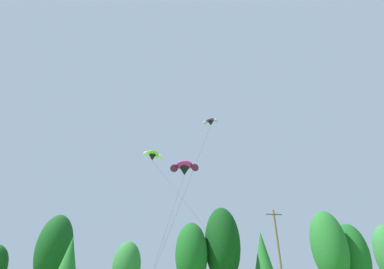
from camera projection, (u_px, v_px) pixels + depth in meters
The scene contains 12 objects.
treeline_tree_c at pixel (54, 249), 45.14m from camera, with size 5.43×5.43×13.45m.
treeline_tree_d at pixel (68, 262), 39.97m from camera, with size 3.63×3.63×9.23m.
treeline_tree_e at pixel (127, 266), 44.31m from camera, with size 4.33×4.33×9.37m.
treeline_tree_f at pixel (191, 254), 45.48m from camera, with size 5.14×5.14×12.35m.
treeline_tree_g at pixel (222, 244), 47.67m from camera, with size 5.91×5.91×15.23m.
treeline_tree_h at pixel (263, 258), 46.69m from camera, with size 4.06×4.06×11.18m.
treeline_tree_i at pixel (329, 246), 47.10m from camera, with size 5.73×5.73×14.56m.
treeline_tree_j at pixel (353, 254), 48.39m from camera, with size 5.26×5.26×12.81m.
utility_pole at pixel (279, 255), 35.87m from camera, with size 2.20×0.26×11.85m.
parafoil_kite_high_purple at pixel (210, 122), 35.49m from camera, with size 7.45×9.08×19.53m.
parafoil_kite_mid_lime_white at pixel (153, 155), 37.14m from camera, with size 9.23×15.37×16.72m.
parafoil_kite_far_magenta at pixel (184, 168), 37.47m from camera, with size 5.64×14.33×15.73m.
Camera 1 is at (-4.05, 3.26, 2.01)m, focal length 26.80 mm.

